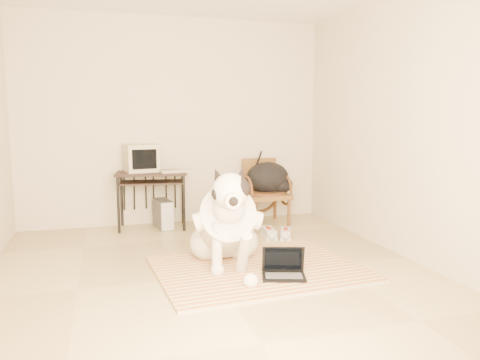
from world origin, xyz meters
name	(u,v)px	position (x,y,z in m)	size (l,w,h in m)	color
floor	(214,276)	(0.00, 0.00, 0.00)	(4.50, 4.50, 0.00)	tan
wall_back	(175,122)	(0.00, 2.25, 1.35)	(4.50, 4.50, 0.00)	beige
wall_front	(339,138)	(0.00, -2.25, 1.35)	(4.50, 4.50, 0.00)	beige
wall_right	(411,124)	(2.00, 0.00, 1.35)	(4.50, 4.50, 0.00)	beige
rug	(259,269)	(0.44, 0.04, 0.01)	(1.98, 1.57, 0.02)	#D65D2C
dog	(226,225)	(0.18, 0.24, 0.41)	(0.68, 1.43, 1.03)	silver
laptop	(284,269)	(0.58, -0.24, 0.09)	(0.44, 0.37, 0.26)	black
computer_desk	(151,180)	(-0.35, 1.96, 0.62)	(0.93, 0.60, 0.73)	black
crt_monitor	(141,158)	(-0.46, 2.05, 0.90)	(0.44, 0.42, 0.35)	tan
desk_keyboard	(176,171)	(-0.05, 1.85, 0.74)	(0.40, 0.15, 0.03)	tan
pc_tower	(163,214)	(-0.21, 1.94, 0.18)	(0.23, 0.41, 0.37)	#48484A
rattan_chair	(264,191)	(1.13, 1.87, 0.43)	(0.58, 0.56, 0.85)	brown
backpack	(270,179)	(1.21, 1.87, 0.59)	(0.62, 0.48, 0.43)	black
sneaker_left	(269,233)	(0.93, 1.13, 0.05)	(0.16, 0.33, 0.11)	silver
sneaker_right	(286,234)	(1.12, 1.06, 0.05)	(0.22, 0.31, 0.10)	silver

